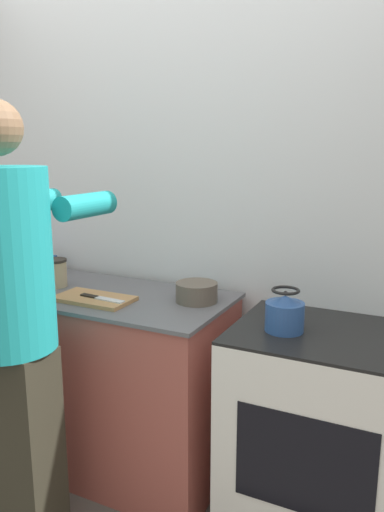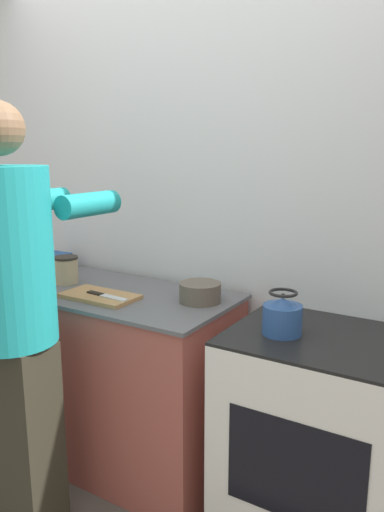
{
  "view_description": "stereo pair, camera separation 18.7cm",
  "coord_description": "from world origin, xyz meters",
  "px_view_note": "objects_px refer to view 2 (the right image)",
  "views": [
    {
      "loc": [
        1.11,
        -1.6,
        1.59
      ],
      "look_at": [
        0.22,
        0.21,
        1.16
      ],
      "focal_mm": 35.0,
      "sensor_mm": 36.0,
      "label": 1
    },
    {
      "loc": [
        1.27,
        -1.51,
        1.59
      ],
      "look_at": [
        0.22,
        0.21,
        1.16
      ],
      "focal_mm": 35.0,
      "sensor_mm": 36.0,
      "label": 2
    }
  ],
  "objects_px": {
    "kettle": "(282,316)",
    "canister_jar": "(66,270)",
    "knife": "(106,296)",
    "person": "(14,311)",
    "bowl_prep": "(200,292)",
    "cutting_board": "(100,296)",
    "oven": "(319,441)"
  },
  "relations": [
    {
      "from": "person",
      "to": "kettle",
      "type": "height_order",
      "value": "person"
    },
    {
      "from": "cutting_board",
      "to": "canister_jar",
      "type": "relative_size",
      "value": 2.56
    },
    {
      "from": "oven",
      "to": "cutting_board",
      "type": "bearing_deg",
      "value": -173.44
    },
    {
      "from": "kettle",
      "to": "oven",
      "type": "bearing_deg",
      "value": 20.77
    },
    {
      "from": "person",
      "to": "bowl_prep",
      "type": "bearing_deg",
      "value": 52.47
    },
    {
      "from": "knife",
      "to": "bowl_prep",
      "type": "height_order",
      "value": "bowl_prep"
    },
    {
      "from": "person",
      "to": "knife",
      "type": "relative_size",
      "value": 7.39
    },
    {
      "from": "kettle",
      "to": "knife",
      "type": "bearing_deg",
      "value": -175.03
    },
    {
      "from": "person",
      "to": "kettle",
      "type": "xyz_separation_m",
      "value": [
        0.94,
        0.5,
        0.0
      ]
    },
    {
      "from": "cutting_board",
      "to": "bowl_prep",
      "type": "bearing_deg",
      "value": 24.63
    },
    {
      "from": "person",
      "to": "bowl_prep",
      "type": "distance_m",
      "value": 0.8
    },
    {
      "from": "cutting_board",
      "to": "kettle",
      "type": "distance_m",
      "value": 0.88
    },
    {
      "from": "oven",
      "to": "canister_jar",
      "type": "relative_size",
      "value": 6.29
    },
    {
      "from": "cutting_board",
      "to": "bowl_prep",
      "type": "height_order",
      "value": "bowl_prep"
    },
    {
      "from": "cutting_board",
      "to": "knife",
      "type": "bearing_deg",
      "value": -13.85
    },
    {
      "from": "knife",
      "to": "person",
      "type": "bearing_deg",
      "value": -99.64
    },
    {
      "from": "oven",
      "to": "person",
      "type": "xyz_separation_m",
      "value": [
        -1.09,
        -0.56,
        0.51
      ]
    },
    {
      "from": "person",
      "to": "canister_jar",
      "type": "relative_size",
      "value": 12.52
    },
    {
      "from": "kettle",
      "to": "canister_jar",
      "type": "distance_m",
      "value": 1.2
    },
    {
      "from": "cutting_board",
      "to": "kettle",
      "type": "xyz_separation_m",
      "value": [
        0.88,
        0.06,
        0.04
      ]
    },
    {
      "from": "person",
      "to": "cutting_board",
      "type": "xyz_separation_m",
      "value": [
        0.06,
        0.44,
        -0.04
      ]
    },
    {
      "from": "person",
      "to": "bowl_prep",
      "type": "relative_size",
      "value": 9.23
    },
    {
      "from": "bowl_prep",
      "to": "canister_jar",
      "type": "distance_m",
      "value": 0.76
    },
    {
      "from": "cutting_board",
      "to": "canister_jar",
      "type": "distance_m",
      "value": 0.35
    },
    {
      "from": "oven",
      "to": "knife",
      "type": "bearing_deg",
      "value": -172.47
    },
    {
      "from": "knife",
      "to": "canister_jar",
      "type": "bearing_deg",
      "value": 166.11
    },
    {
      "from": "oven",
      "to": "bowl_prep",
      "type": "bearing_deg",
      "value": 172.6
    },
    {
      "from": "person",
      "to": "canister_jar",
      "type": "height_order",
      "value": "person"
    },
    {
      "from": "bowl_prep",
      "to": "canister_jar",
      "type": "xyz_separation_m",
      "value": [
        -0.75,
        -0.09,
        0.03
      ]
    },
    {
      "from": "cutting_board",
      "to": "oven",
      "type": "bearing_deg",
      "value": 6.56
    },
    {
      "from": "person",
      "to": "canister_jar",
      "type": "bearing_deg",
      "value": 115.82
    },
    {
      "from": "knife",
      "to": "canister_jar",
      "type": "relative_size",
      "value": 1.69
    }
  ]
}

